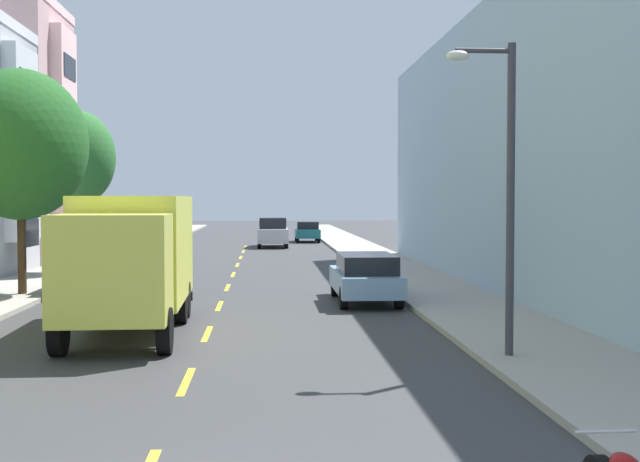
{
  "coord_description": "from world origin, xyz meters",
  "views": [
    {
      "loc": [
        1.4,
        -7.23,
        3.18
      ],
      "look_at": [
        3.39,
        23.21,
        1.97
      ],
      "focal_mm": 45.95,
      "sensor_mm": 36.0,
      "label": 1
    }
  ],
  "objects_px": {
    "street_tree_third": "(20,145)",
    "parked_wagon_sky": "(365,276)",
    "delivery_box_truck": "(132,254)",
    "moving_silver_sedan": "(273,232)",
    "parked_wagon_charcoal": "(157,244)",
    "parked_wagon_black": "(135,253)",
    "street_lamp": "(502,173)",
    "street_tree_farthest": "(77,158)",
    "parked_hatchback_teal": "(307,232)",
    "parked_suv_navy": "(95,263)"
  },
  "relations": [
    {
      "from": "street_tree_third",
      "to": "parked_wagon_sky",
      "type": "height_order",
      "value": "street_tree_third"
    },
    {
      "from": "delivery_box_truck",
      "to": "moving_silver_sedan",
      "type": "height_order",
      "value": "delivery_box_truck"
    },
    {
      "from": "parked_wagon_charcoal",
      "to": "parked_wagon_black",
      "type": "height_order",
      "value": "same"
    },
    {
      "from": "parked_wagon_charcoal",
      "to": "parked_wagon_sky",
      "type": "distance_m",
      "value": 20.0
    },
    {
      "from": "street_lamp",
      "to": "street_tree_farthest",
      "type": "bearing_deg",
      "value": 123.15
    },
    {
      "from": "delivery_box_truck",
      "to": "parked_wagon_charcoal",
      "type": "relative_size",
      "value": 1.57
    },
    {
      "from": "street_lamp",
      "to": "moving_silver_sedan",
      "type": "relative_size",
      "value": 1.25
    },
    {
      "from": "street_tree_farthest",
      "to": "delivery_box_truck",
      "type": "relative_size",
      "value": 0.9
    },
    {
      "from": "street_tree_third",
      "to": "delivery_box_truck",
      "type": "relative_size",
      "value": 0.97
    },
    {
      "from": "street_tree_third",
      "to": "parked_wagon_charcoal",
      "type": "bearing_deg",
      "value": 82.42
    },
    {
      "from": "parked_hatchback_teal",
      "to": "parked_wagon_charcoal",
      "type": "bearing_deg",
      "value": -117.11
    },
    {
      "from": "street_tree_farthest",
      "to": "parked_wagon_sky",
      "type": "bearing_deg",
      "value": -41.72
    },
    {
      "from": "street_lamp",
      "to": "parked_suv_navy",
      "type": "xyz_separation_m",
      "value": [
        -10.39,
        12.75,
        -2.69
      ]
    },
    {
      "from": "parked_wagon_black",
      "to": "parked_hatchback_teal",
      "type": "distance_m",
      "value": 25.25
    },
    {
      "from": "parked_wagon_charcoal",
      "to": "moving_silver_sedan",
      "type": "distance_m",
      "value": 12.4
    },
    {
      "from": "street_tree_farthest",
      "to": "street_lamp",
      "type": "xyz_separation_m",
      "value": [
        12.33,
        -18.88,
        -1.18
      ]
    },
    {
      "from": "street_tree_farthest",
      "to": "street_lamp",
      "type": "height_order",
      "value": "street_tree_farthest"
    },
    {
      "from": "parked_wagon_charcoal",
      "to": "parked_hatchback_teal",
      "type": "height_order",
      "value": "same"
    },
    {
      "from": "parked_wagon_sky",
      "to": "moving_silver_sedan",
      "type": "relative_size",
      "value": 0.98
    },
    {
      "from": "street_tree_third",
      "to": "delivery_box_truck",
      "type": "height_order",
      "value": "street_tree_third"
    },
    {
      "from": "street_tree_farthest",
      "to": "parked_wagon_black",
      "type": "bearing_deg",
      "value": 36.55
    },
    {
      "from": "delivery_box_truck",
      "to": "parked_suv_navy",
      "type": "bearing_deg",
      "value": 107.17
    },
    {
      "from": "street_tree_third",
      "to": "moving_silver_sedan",
      "type": "distance_m",
      "value": 28.46
    },
    {
      "from": "street_tree_third",
      "to": "parked_suv_navy",
      "type": "relative_size",
      "value": 1.48
    },
    {
      "from": "street_tree_farthest",
      "to": "delivery_box_truck",
      "type": "height_order",
      "value": "street_tree_farthest"
    },
    {
      "from": "parked_wagon_charcoal",
      "to": "street_lamp",
      "type": "bearing_deg",
      "value": -69.52
    },
    {
      "from": "street_tree_farthest",
      "to": "parked_suv_navy",
      "type": "bearing_deg",
      "value": -72.41
    },
    {
      "from": "street_lamp",
      "to": "moving_silver_sedan",
      "type": "xyz_separation_m",
      "value": [
        -4.13,
        38.08,
        -2.69
      ]
    },
    {
      "from": "street_lamp",
      "to": "parked_hatchback_teal",
      "type": "xyz_separation_m",
      "value": [
        -1.56,
        44.11,
        -2.92
      ]
    },
    {
      "from": "parked_hatchback_teal",
      "to": "parked_wagon_sky",
      "type": "bearing_deg",
      "value": -89.95
    },
    {
      "from": "street_lamp",
      "to": "delivery_box_truck",
      "type": "height_order",
      "value": "street_lamp"
    },
    {
      "from": "parked_wagon_charcoal",
      "to": "parked_wagon_sky",
      "type": "relative_size",
      "value": 1.0
    },
    {
      "from": "parked_hatchback_teal",
      "to": "street_tree_farthest",
      "type": "bearing_deg",
      "value": -113.12
    },
    {
      "from": "parked_hatchback_teal",
      "to": "moving_silver_sedan",
      "type": "xyz_separation_m",
      "value": [
        -2.58,
        -6.03,
        0.23
      ]
    },
    {
      "from": "street_tree_third",
      "to": "parked_suv_navy",
      "type": "height_order",
      "value": "street_tree_third"
    },
    {
      "from": "parked_suv_navy",
      "to": "parked_wagon_sky",
      "type": "distance_m",
      "value": 9.54
    },
    {
      "from": "street_tree_farthest",
      "to": "parked_hatchback_teal",
      "type": "distance_m",
      "value": 27.74
    },
    {
      "from": "delivery_box_truck",
      "to": "parked_wagon_black",
      "type": "bearing_deg",
      "value": 98.83
    },
    {
      "from": "parked_wagon_sky",
      "to": "moving_silver_sedan",
      "type": "bearing_deg",
      "value": 95.17
    },
    {
      "from": "parked_suv_navy",
      "to": "parked_wagon_sky",
      "type": "bearing_deg",
      "value": -21.6
    },
    {
      "from": "parked_wagon_black",
      "to": "parked_hatchback_teal",
      "type": "relative_size",
      "value": 1.17
    },
    {
      "from": "street_tree_farthest",
      "to": "parked_wagon_sky",
      "type": "height_order",
      "value": "street_tree_farthest"
    },
    {
      "from": "street_tree_farthest",
      "to": "parked_hatchback_teal",
      "type": "xyz_separation_m",
      "value": [
        10.78,
        25.23,
        -4.09
      ]
    },
    {
      "from": "parked_suv_navy",
      "to": "parked_wagon_charcoal",
      "type": "xyz_separation_m",
      "value": [
        0.21,
        14.51,
        -0.18
      ]
    },
    {
      "from": "street_tree_third",
      "to": "parked_hatchback_teal",
      "type": "xyz_separation_m",
      "value": [
        10.78,
        33.01,
        -4.13
      ]
    },
    {
      "from": "parked_wagon_black",
      "to": "delivery_box_truck",
      "type": "bearing_deg",
      "value": -81.17
    },
    {
      "from": "parked_wagon_sky",
      "to": "street_lamp",
      "type": "bearing_deg",
      "value": -80.64
    },
    {
      "from": "street_lamp",
      "to": "parked_wagon_charcoal",
      "type": "distance_m",
      "value": 29.24
    },
    {
      "from": "delivery_box_truck",
      "to": "parked_wagon_charcoal",
      "type": "distance_m",
      "value": 23.26
    },
    {
      "from": "street_lamp",
      "to": "parked_hatchback_teal",
      "type": "distance_m",
      "value": 44.24
    }
  ]
}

